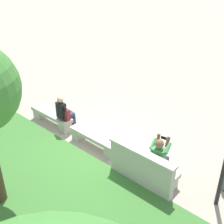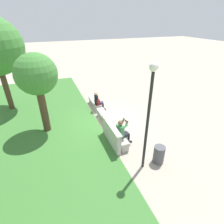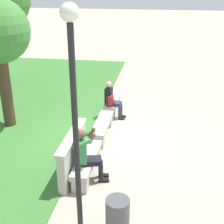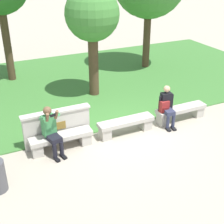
# 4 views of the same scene
# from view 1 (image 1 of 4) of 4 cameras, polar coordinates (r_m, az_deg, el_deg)

# --- Properties ---
(ground_plane) EXTENTS (80.00, 80.00, 0.00)m
(ground_plane) POSITION_cam_1_polar(r_m,az_deg,el_deg) (9.48, -3.24, -6.40)
(ground_plane) COLOR #A89E8C
(bench_main) EXTENTS (1.71, 0.40, 0.45)m
(bench_main) POSITION_cam_1_polar(r_m,az_deg,el_deg) (8.32, 6.64, -10.05)
(bench_main) COLOR #B7B2A8
(bench_main) RESTS_ON ground
(bench_near) EXTENTS (1.71, 0.40, 0.45)m
(bench_near) POSITION_cam_1_polar(r_m,az_deg,el_deg) (9.31, -3.29, -4.95)
(bench_near) COLOR #B7B2A8
(bench_near) RESTS_ON ground
(bench_mid) EXTENTS (1.71, 0.40, 0.45)m
(bench_mid) POSITION_cam_1_polar(r_m,az_deg,el_deg) (10.57, -10.97, -0.84)
(bench_mid) COLOR #B7B2A8
(bench_mid) RESTS_ON ground
(backrest_wall_with_plaque) EXTENTS (1.91, 0.24, 1.01)m
(backrest_wall_with_plaque) POSITION_cam_1_polar(r_m,az_deg,el_deg) (7.96, 5.30, -10.02)
(backrest_wall_with_plaque) COLOR #B7B2A8
(backrest_wall_with_plaque) RESTS_ON ground
(person_photographer) EXTENTS (0.52, 0.77, 1.32)m
(person_photographer) POSITION_cam_1_polar(r_m,az_deg,el_deg) (7.98, 8.70, -8.11)
(person_photographer) COLOR black
(person_photographer) RESTS_ON ground
(person_distant) EXTENTS (0.48, 0.70, 1.26)m
(person_distant) POSITION_cam_1_polar(r_m,az_deg,el_deg) (10.01, -8.72, 0.00)
(person_distant) COLOR black
(person_distant) RESTS_ON ground
(backpack) EXTENTS (0.28, 0.24, 0.43)m
(backpack) POSITION_cam_1_polar(r_m,az_deg,el_deg) (9.95, -8.54, -0.46)
(backpack) COLOR maroon
(backpack) RESTS_ON bench_mid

